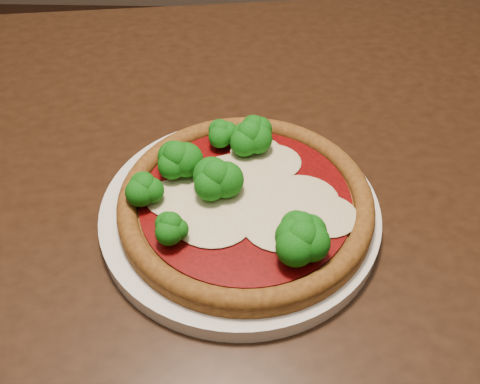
{
  "coord_description": "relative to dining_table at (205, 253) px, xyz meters",
  "views": [
    {
      "loc": [
        0.11,
        -0.34,
        1.17
      ],
      "look_at": [
        0.1,
        0.03,
        0.79
      ],
      "focal_mm": 40.0,
      "sensor_mm": 36.0,
      "label": 1
    }
  ],
  "objects": [
    {
      "name": "pizza",
      "position": [
        0.05,
        -0.03,
        0.13
      ],
      "size": [
        0.26,
        0.26,
        0.06
      ],
      "rotation": [
        0.0,
        0.0,
        -0.2
      ],
      "color": "brown",
      "rests_on": "plate"
    },
    {
      "name": "plate",
      "position": [
        0.04,
        -0.03,
        0.11
      ],
      "size": [
        0.29,
        0.29,
        0.02
      ],
      "primitive_type": "cylinder",
      "color": "silver",
      "rests_on": "dining_table"
    },
    {
      "name": "dining_table",
      "position": [
        0.0,
        0.0,
        0.0
      ],
      "size": [
        1.2,
        1.03,
        0.75
      ],
      "rotation": [
        0.0,
        0.0,
        0.13
      ],
      "color": "black",
      "rests_on": "floor"
    }
  ]
}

